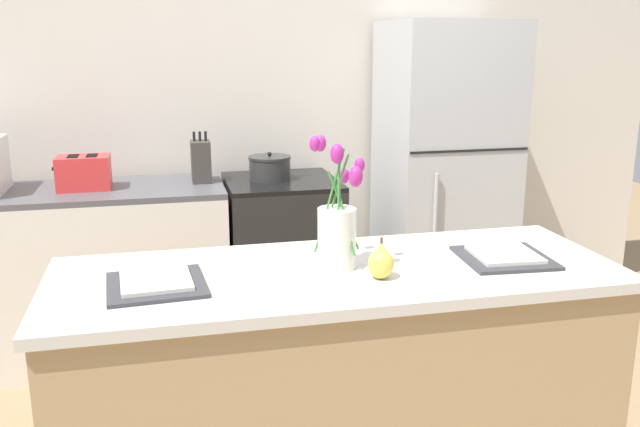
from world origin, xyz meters
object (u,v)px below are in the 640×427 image
Objects in this scene: cooking_pot at (270,168)px; knife_block at (201,161)px; flower_vase at (338,228)px; plate_setting_right at (504,257)px; plate_setting_left at (156,284)px; refrigerator at (444,178)px; pear_figurine at (381,262)px; stove_range at (282,260)px; toaster at (84,172)px.

cooking_pot is 0.85× the size of knife_block.
plate_setting_right is at bearing -4.96° from flower_vase.
plate_setting_right is at bearing 0.00° from plate_setting_left.
refrigerator is at bearing 73.33° from plate_setting_right.
flower_vase is 1.41× the size of plate_setting_right.
pear_figurine is 0.47m from plate_setting_right.
stove_range is 0.52× the size of refrigerator.
plate_setting_right is at bearing 10.05° from pear_figurine.
cooking_pot is at bearing 164.29° from stove_range.
toaster is (-0.36, 1.62, 0.05)m from plate_setting_left.
cooking_pot is at bearing 107.55° from plate_setting_right.
plate_setting_right reaches higher than stove_range.
cooking_pot is (0.96, 0.03, -0.02)m from toaster.
stove_range is 1.04m from refrigerator.
plate_setting_right is at bearing -62.01° from knife_block.
flower_vase is 1.51× the size of toaster.
knife_block is (-0.43, 0.04, 0.57)m from stove_range.
knife_block reaches higher than toaster.
refrigerator is 2.29m from plate_setting_left.
stove_range is 1.77m from plate_setting_right.
cooking_pot is (-0.07, 1.73, -0.02)m from pear_figurine.
refrigerator is at bearing 61.11° from pear_figurine.
plate_setting_left is at bearing 173.08° from pear_figurine.
cooking_pot is at bearing -3.29° from knife_block.
flower_vase reaches higher than plate_setting_left.
cooking_pot is (-0.52, 1.65, 0.02)m from plate_setting_right.
flower_vase is 3.26× the size of pear_figurine.
plate_setting_left is at bearing -77.63° from toaster.
knife_block is at bearing 81.98° from plate_setting_left.
plate_setting_right is 1.11× the size of knife_block.
refrigerator reaches higher than knife_block.
refrigerator is 1.97m from toaster.
knife_block is at bearing 103.83° from pear_figurine.
pear_figurine is 1.80m from knife_block.
cooking_pot reaches higher than plate_setting_right.
toaster is at bearing 120.32° from flower_vase.
flower_vase is (-0.10, -1.58, 0.62)m from stove_range.
knife_block reaches higher than plate_setting_left.
plate_setting_left is (-0.66, -1.63, 0.50)m from stove_range.
stove_range is 3.27× the size of toaster.
cooking_pot is at bearing 88.68° from flower_vase.
refrigerator reaches higher than toaster.
toaster is at bearing 102.37° from plate_setting_left.
plate_setting_right is at bearing -72.45° from cooking_pot.
flower_vase is 1.41× the size of plate_setting_left.
plate_setting_right is (0.46, 0.08, -0.04)m from pear_figurine.
flower_vase reaches higher than knife_block.
pear_figurine is 0.67m from plate_setting_left.
plate_setting_right is (0.46, -1.63, 0.50)m from stove_range.
stove_range is at bearing 86.49° from flower_vase.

